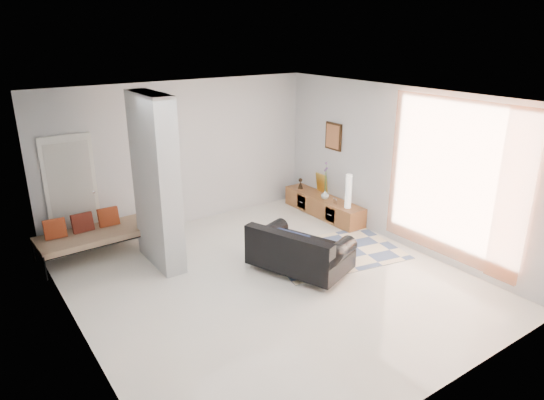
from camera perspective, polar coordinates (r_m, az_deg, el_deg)
floor at (r=7.60m, az=-0.19°, el=-9.58°), size 6.00×6.00×0.00m
ceiling at (r=6.70m, az=-0.21°, el=11.85°), size 6.00×6.00×0.00m
wall_back at (r=9.54m, az=-10.54°, el=5.29°), size 6.00×0.00×6.00m
wall_front at (r=5.06m, az=19.76°, el=-8.74°), size 6.00×0.00×6.00m
wall_left at (r=6.01m, az=-22.38°, el=-4.48°), size 0.00×6.00×6.00m
wall_right at (r=8.81m, az=14.71°, el=3.78°), size 0.00×6.00×6.00m
partition_column at (r=7.89m, az=-13.50°, el=2.07°), size 0.35×1.20×2.80m
hallway_door at (r=8.99m, az=-22.49°, el=0.69°), size 0.85×0.06×2.04m
curtain at (r=8.07m, az=20.50°, el=2.11°), size 0.00×2.55×2.55m
wall_art at (r=9.88m, az=7.25°, el=7.43°), size 0.04×0.45×0.55m
media_console at (r=10.15m, az=6.06°, el=-0.69°), size 0.45×2.07×0.80m
loveseat at (r=7.73m, az=3.07°, el=-6.10°), size 1.39×1.77×0.76m
daybed at (r=8.78m, az=-20.13°, el=-3.69°), size 1.96×0.90×0.77m
area_rug at (r=8.57m, az=7.35°, el=-6.14°), size 2.51×1.91×0.01m
cylinder_lamp at (r=9.45m, az=8.99°, el=1.02°), size 0.12×0.12×0.66m
bronze_figurine at (r=10.55m, az=3.37°, el=1.95°), size 0.13×0.13×0.23m
vase at (r=9.96m, az=6.25°, el=0.62°), size 0.19×0.19×0.17m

